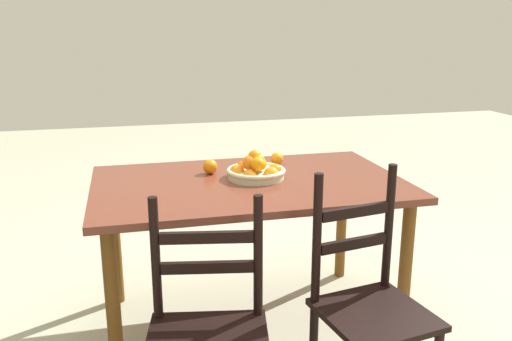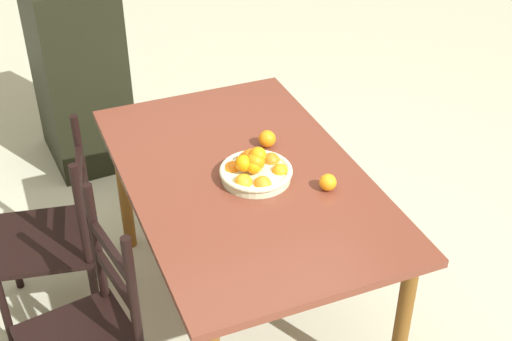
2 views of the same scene
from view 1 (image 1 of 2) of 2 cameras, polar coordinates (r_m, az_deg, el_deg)
ground_plane at (r=2.94m, az=-0.72°, el=-15.79°), size 12.00×12.00×0.00m
dining_table at (r=2.66m, az=-0.77°, el=-2.97°), size 1.52×0.94×0.78m
chair_near_window at (r=2.02m, az=-5.23°, el=-17.45°), size 0.52×0.52×0.92m
chair_by_cabinet at (r=2.21m, az=12.03°, el=-14.14°), size 0.46×0.46×0.98m
fruit_bowl at (r=2.66m, az=-0.02°, el=0.04°), size 0.30×0.30×0.14m
orange_loose_0 at (r=2.93m, az=2.27°, el=1.29°), size 0.07×0.07×0.07m
orange_loose_1 at (r=2.75m, az=-4.94°, el=0.41°), size 0.08×0.08×0.08m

